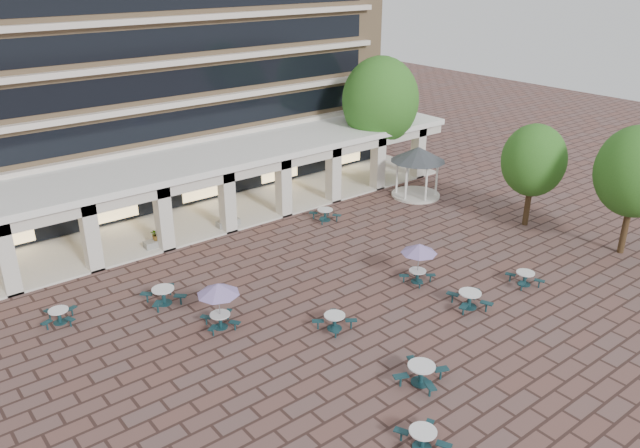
{
  "coord_description": "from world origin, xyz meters",
  "views": [
    {
      "loc": [
        -15.57,
        -19.16,
        15.76
      ],
      "look_at": [
        1.95,
        3.0,
        3.66
      ],
      "focal_mm": 35.0,
      "sensor_mm": 36.0,
      "label": 1
    }
  ],
  "objects_px": {
    "picnic_table_1": "(421,372)",
    "gazebo": "(418,160)",
    "planter_left": "(157,240)",
    "picnic_table_2": "(470,298)",
    "planter_right": "(228,220)"
  },
  "relations": [
    {
      "from": "picnic_table_2",
      "to": "gazebo",
      "type": "distance_m",
      "value": 15.63
    },
    {
      "from": "gazebo",
      "to": "planter_left",
      "type": "xyz_separation_m",
      "value": [
        -18.29,
        3.43,
        -2.22
      ]
    },
    {
      "from": "picnic_table_1",
      "to": "planter_left",
      "type": "bearing_deg",
      "value": 76.81
    },
    {
      "from": "picnic_table_2",
      "to": "planter_left",
      "type": "xyz_separation_m",
      "value": [
        -9.03,
        15.82,
        -0.01
      ]
    },
    {
      "from": "picnic_table_1",
      "to": "gazebo",
      "type": "height_order",
      "value": "gazebo"
    },
    {
      "from": "picnic_table_1",
      "to": "planter_left",
      "type": "height_order",
      "value": "planter_left"
    },
    {
      "from": "planter_left",
      "to": "picnic_table_1",
      "type": "bearing_deg",
      "value": -81.29
    },
    {
      "from": "planter_right",
      "to": "picnic_table_2",
      "type": "bearing_deg",
      "value": -75.13
    },
    {
      "from": "picnic_table_1",
      "to": "picnic_table_2",
      "type": "bearing_deg",
      "value": 1.01
    },
    {
      "from": "picnic_table_1",
      "to": "gazebo",
      "type": "relative_size",
      "value": 0.59
    },
    {
      "from": "picnic_table_2",
      "to": "planter_right",
      "type": "bearing_deg",
      "value": 129.22
    },
    {
      "from": "planter_right",
      "to": "picnic_table_1",
      "type": "bearing_deg",
      "value": -96.2
    },
    {
      "from": "picnic_table_2",
      "to": "gazebo",
      "type": "bearing_deg",
      "value": 77.59
    },
    {
      "from": "picnic_table_1",
      "to": "picnic_table_2",
      "type": "xyz_separation_m",
      "value": [
        6.21,
        2.62,
        -0.01
      ]
    },
    {
      "from": "planter_left",
      "to": "planter_right",
      "type": "height_order",
      "value": "planter_right"
    }
  ]
}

